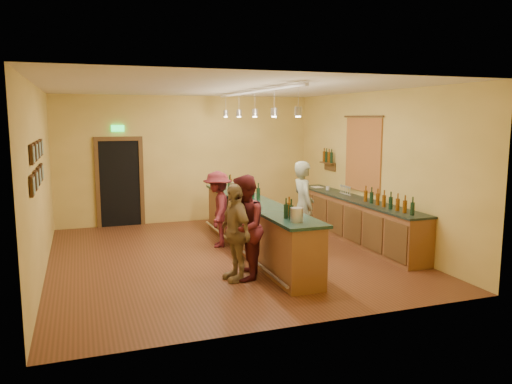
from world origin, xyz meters
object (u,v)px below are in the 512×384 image
object	(u,v)px
tasting_bar	(255,223)
customer_c	(218,209)
back_counter	(356,219)
customer_b	(235,232)
bartender	(303,206)
bar_stool	(260,208)
customer_a	(244,228)

from	to	relation	value
tasting_bar	customer_c	bearing A→B (deg)	126.26
back_counter	customer_b	world-z (taller)	customer_b
bartender	customer_b	bearing A→B (deg)	128.94
bartender	bar_stool	distance (m)	1.70
customer_b	customer_c	xyz separation A→B (m)	(0.30, 2.20, -0.02)
bartender	customer_a	world-z (taller)	bartender
customer_c	back_counter	bearing A→B (deg)	95.70
tasting_bar	bar_stool	size ratio (longest dim) A/B	6.77
back_counter	customer_a	distance (m)	3.51
tasting_bar	bar_stool	xyz separation A→B (m)	(0.65, 1.50, 0.00)
bartender	customer_b	world-z (taller)	bartender
customer_a	bar_stool	world-z (taller)	customer_a
customer_c	bar_stool	bearing A→B (deg)	138.56
customer_c	tasting_bar	bearing A→B (deg)	52.92
tasting_bar	customer_a	bearing A→B (deg)	-115.86
back_counter	tasting_bar	bearing A→B (deg)	-175.65
tasting_bar	customer_a	size ratio (longest dim) A/B	2.94
customer_c	bar_stool	world-z (taller)	customer_c
tasting_bar	bar_stool	distance (m)	1.63
customer_b	customer_c	size ratio (longest dim) A/B	1.02
back_counter	customer_c	bearing A→B (deg)	169.05
bartender	customer_c	world-z (taller)	bartender
customer_b	tasting_bar	bearing A→B (deg)	142.17
tasting_bar	bar_stool	world-z (taller)	tasting_bar
back_counter	bar_stool	xyz separation A→B (m)	(-1.73, 1.31, 0.12)
bartender	customer_a	size ratio (longest dim) A/B	1.04
bartender	customer_c	size ratio (longest dim) A/B	1.15
tasting_bar	bartender	xyz separation A→B (m)	(0.97, -0.15, 0.30)
customer_b	bar_stool	world-z (taller)	customer_b
back_counter	tasting_bar	distance (m)	2.39
customer_a	bar_stool	distance (m)	3.26
customer_b	bar_stool	size ratio (longest dim) A/B	2.13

